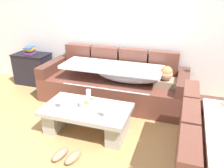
# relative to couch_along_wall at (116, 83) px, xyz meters

# --- Properties ---
(ground_plane) EXTENTS (14.00, 14.00, 0.00)m
(ground_plane) POSITION_rel_couch_along_wall_xyz_m (-0.26, -1.63, -0.33)
(ground_plane) COLOR #B0814C
(back_wall) EXTENTS (9.00, 0.10, 2.70)m
(back_wall) POSITION_rel_couch_along_wall_xyz_m (-0.26, 0.52, 1.02)
(back_wall) COLOR silver
(back_wall) RESTS_ON ground_plane
(couch_along_wall) EXTENTS (2.53, 0.92, 0.88)m
(couch_along_wall) POSITION_rel_couch_along_wall_xyz_m (0.00, 0.00, 0.00)
(couch_along_wall) COLOR brown
(couch_along_wall) RESTS_ON ground_plane
(couch_near_window) EXTENTS (0.92, 1.87, 0.88)m
(couch_near_window) POSITION_rel_couch_along_wall_xyz_m (1.59, -1.58, 0.01)
(couch_near_window) COLOR brown
(couch_near_window) RESTS_ON ground_plane
(coffee_table) EXTENTS (1.20, 0.68, 0.38)m
(coffee_table) POSITION_rel_couch_along_wall_xyz_m (-0.09, -1.05, -0.09)
(coffee_table) COLOR #A2A59B
(coffee_table) RESTS_ON ground_plane
(fruit_bowl) EXTENTS (0.28, 0.28, 0.10)m
(fruit_bowl) POSITION_rel_couch_along_wall_xyz_m (-0.08, -0.98, 0.09)
(fruit_bowl) COLOR silver
(fruit_bowl) RESTS_ON coffee_table
(wine_glass_near_left) EXTENTS (0.07, 0.07, 0.17)m
(wine_glass_near_left) POSITION_rel_couch_along_wall_xyz_m (-0.42, -1.16, 0.17)
(wine_glass_near_left) COLOR silver
(wine_glass_near_left) RESTS_ON coffee_table
(wine_glass_near_right) EXTENTS (0.07, 0.07, 0.17)m
(wine_glass_near_right) POSITION_rel_couch_along_wall_xyz_m (0.23, -1.20, 0.17)
(wine_glass_near_right) COLOR silver
(wine_glass_near_right) RESTS_ON coffee_table
(wine_glass_far_back) EXTENTS (0.07, 0.07, 0.17)m
(wine_glass_far_back) POSITION_rel_couch_along_wall_xyz_m (-0.15, -0.84, 0.17)
(wine_glass_far_back) COLOR silver
(wine_glass_far_back) RESTS_ON coffee_table
(side_cabinet) EXTENTS (0.72, 0.44, 0.64)m
(side_cabinet) POSITION_rel_couch_along_wall_xyz_m (-1.88, 0.22, -0.01)
(side_cabinet) COLOR black
(side_cabinet) RESTS_ON ground_plane
(book_stack_on_cabinet) EXTENTS (0.18, 0.23, 0.14)m
(book_stack_on_cabinet) POSITION_rel_couch_along_wall_xyz_m (-1.90, 0.22, 0.38)
(book_stack_on_cabinet) COLOR #72337F
(book_stack_on_cabinet) RESTS_ON side_cabinet
(pair_of_shoes) EXTENTS (0.34, 0.29, 0.09)m
(pair_of_shoes) POSITION_rel_couch_along_wall_xyz_m (-0.09, -1.66, -0.28)
(pair_of_shoes) COLOR #8C7259
(pair_of_shoes) RESTS_ON ground_plane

